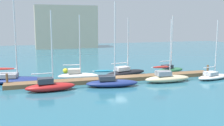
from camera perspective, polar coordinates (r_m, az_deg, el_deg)
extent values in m
plane|color=#286075|center=(33.74, 1.03, -3.85)|extent=(120.00, 120.00, 0.00)
cube|color=brown|center=(33.68, 1.03, -3.44)|extent=(26.84, 1.82, 0.50)
cylinder|color=brown|center=(32.74, -21.62, -3.49)|extent=(0.28, 0.28, 1.52)
cylinder|color=brown|center=(39.03, 19.85, -1.51)|extent=(0.28, 0.28, 1.52)
ellipsoid|color=navy|center=(34.66, -20.28, -3.44)|extent=(8.54, 4.06, 0.73)
cube|color=#9EA3AD|center=(34.74, -21.65, -2.47)|extent=(2.75, 2.25, 0.47)
cylinder|color=silver|center=(33.87, -20.15, 6.82)|extent=(0.15, 0.15, 11.60)
cylinder|color=silver|center=(34.73, -22.51, -1.17)|extent=(3.41, 0.74, 0.12)
ellipsoid|color=#B72D28|center=(34.73, -22.51, -1.17)|extent=(3.11, 0.92, 0.28)
ellipsoid|color=#B21E1E|center=(29.43, -13.04, -5.05)|extent=(5.42, 1.95, 0.89)
cube|color=#333842|center=(29.20, -14.13, -3.71)|extent=(1.66, 1.24, 0.58)
cylinder|color=silver|center=(28.77, -12.80, 3.32)|extent=(0.13, 0.13, 7.69)
cylinder|color=silver|center=(29.02, -14.81, -2.23)|extent=(2.24, 0.23, 0.11)
ellipsoid|color=white|center=(34.79, -7.24, -2.81)|extent=(5.45, 2.31, 0.85)
cube|color=silver|center=(34.66, -8.13, -1.69)|extent=(1.73, 1.25, 0.56)
cylinder|color=silver|center=(34.22, -6.93, 4.02)|extent=(0.13, 0.13, 7.44)
cylinder|color=silver|center=(34.53, -8.69, -0.40)|extent=(2.21, 0.49, 0.11)
ellipsoid|color=navy|center=(30.69, 0.03, -4.36)|extent=(6.28, 2.93, 0.78)
cube|color=#333842|center=(30.47, -1.10, -3.21)|extent=(2.01, 1.67, 0.51)
cylinder|color=silver|center=(30.02, 0.60, 4.64)|extent=(0.14, 0.14, 8.84)
cylinder|color=silver|center=(30.28, -1.78, -1.75)|extent=(2.52, 0.51, 0.11)
ellipsoid|color=teal|center=(30.28, -1.78, -1.75)|extent=(2.31, 0.72, 0.28)
ellipsoid|color=black|center=(36.90, 3.00, -2.14)|extent=(6.54, 3.19, 0.80)
cube|color=silver|center=(36.44, 2.19, -1.22)|extent=(2.13, 1.62, 0.52)
cylinder|color=silver|center=(36.55, 3.46, 4.09)|extent=(0.14, 0.14, 7.21)
cylinder|color=silver|center=(36.10, 1.70, -0.02)|extent=(2.60, 0.75, 0.11)
ellipsoid|color=beige|center=(33.60, 11.83, -3.32)|extent=(5.94, 1.87, 0.87)
cube|color=#9EA3AD|center=(33.19, 10.97, -2.17)|extent=(1.80, 1.25, 0.57)
cylinder|color=silver|center=(33.17, 12.49, 3.24)|extent=(0.14, 0.14, 6.84)
cylinder|color=silver|center=(32.90, 10.46, -0.86)|extent=(2.48, 0.17, 0.11)
ellipsoid|color=#B72D28|center=(32.90, 10.46, -0.86)|extent=(2.24, 0.41, 0.28)
ellipsoid|color=#2D7047|center=(39.92, 12.29, -1.54)|extent=(5.26, 2.62, 0.75)
cube|color=#333842|center=(39.48, 11.78, -0.73)|extent=(1.72, 1.38, 0.49)
cylinder|color=silver|center=(39.58, 12.75, 4.43)|extent=(0.13, 0.13, 7.57)
cylinder|color=silver|center=(39.16, 11.48, 0.40)|extent=(2.09, 0.58, 0.10)
ellipsoid|color=white|center=(37.07, 20.93, -2.79)|extent=(5.40, 2.78, 0.63)
cube|color=silver|center=(36.58, 20.46, -2.09)|extent=(1.77, 1.52, 0.41)
cylinder|color=silver|center=(36.74, 21.51, 3.11)|extent=(0.13, 0.13, 7.02)
cylinder|color=silver|center=(36.21, 20.21, -0.86)|extent=(2.14, 0.55, 0.10)
sphere|color=yellow|center=(39.19, -9.99, -1.67)|extent=(0.74, 0.74, 0.74)
cube|color=#BCB299|center=(79.79, -9.94, 7.64)|extent=(17.45, 8.63, 12.14)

